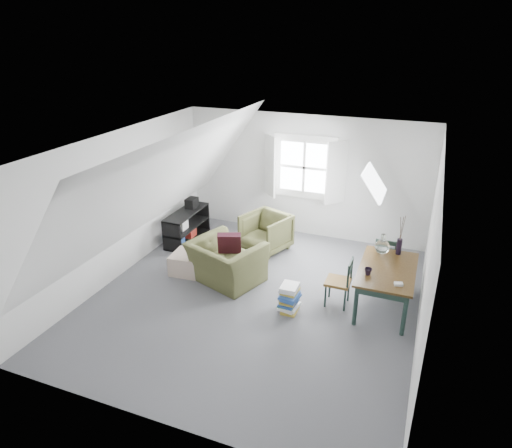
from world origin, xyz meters
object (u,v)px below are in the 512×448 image
at_px(armchair_far, 266,249).
at_px(media_shelf, 186,228).
at_px(dining_table, 387,274).
at_px(dining_chair_far, 385,258).
at_px(dining_chair_near, 340,281).
at_px(ottoman, 188,263).
at_px(magazine_stack, 289,299).
at_px(armchair_near, 227,281).

height_order(armchair_far, media_shelf, media_shelf).
distance_m(dining_table, dining_chair_far, 0.86).
bearing_deg(dining_table, media_shelf, 161.89).
xyz_separation_m(dining_chair_far, dining_chair_near, (-0.56, -1.01, -0.02)).
height_order(ottoman, dining_table, dining_table).
distance_m(armchair_far, dining_table, 2.77).
bearing_deg(media_shelf, dining_table, -15.61).
relative_size(armchair_far, magazine_stack, 1.85).
height_order(armchair_near, armchair_far, armchair_far).
bearing_deg(media_shelf, dining_chair_near, -20.84).
relative_size(dining_chair_far, magazine_stack, 1.89).
distance_m(dining_chair_near, media_shelf, 3.60).
distance_m(armchair_far, media_shelf, 1.69).
bearing_deg(magazine_stack, media_shelf, 148.82).
height_order(dining_table, media_shelf, dining_table).
height_order(dining_chair_far, media_shelf, dining_chair_far).
relative_size(armchair_near, dining_chair_far, 1.36).
bearing_deg(dining_chair_near, ottoman, -107.55).
bearing_deg(armchair_near, ottoman, 16.94).
relative_size(armchair_far, dining_chair_near, 1.02).
bearing_deg(ottoman, armchair_near, -2.75).
distance_m(ottoman, magazine_stack, 2.12).
bearing_deg(dining_table, dining_chair_near, -169.59).
height_order(dining_chair_near, magazine_stack, dining_chair_near).
bearing_deg(dining_chair_far, armchair_near, 18.79).
distance_m(media_shelf, magazine_stack, 3.19).
distance_m(armchair_far, dining_chair_far, 2.37).
bearing_deg(dining_chair_far, ottoman, 13.42).
bearing_deg(media_shelf, dining_chair_far, -4.11).
xyz_separation_m(armchair_near, dining_table, (2.62, 0.16, 0.60)).
distance_m(ottoman, dining_table, 3.42).
bearing_deg(armchair_far, ottoman, -105.04).
relative_size(armchair_far, dining_chair_far, 0.98).
distance_m(ottoman, dining_chair_far, 3.43).
relative_size(ottoman, dining_chair_far, 0.65).
bearing_deg(dining_chair_near, armchair_near, -106.88).
distance_m(dining_table, dining_chair_near, 0.71).
bearing_deg(dining_chair_far, dining_chair_near, 58.27).
relative_size(dining_chair_near, media_shelf, 0.65).
xyz_separation_m(armchair_far, dining_chair_far, (2.30, -0.39, 0.43)).
xyz_separation_m(armchair_far, ottoman, (-0.98, -1.35, 0.18)).
distance_m(armchair_near, dining_chair_far, 2.74).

